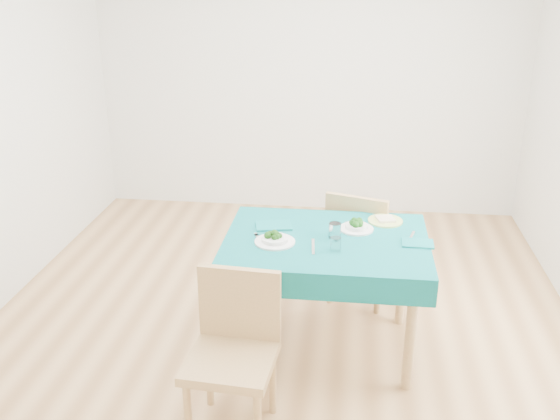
# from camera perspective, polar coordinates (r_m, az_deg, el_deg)

# --- Properties ---
(room_shell) EXTENTS (4.02, 4.52, 2.73)m
(room_shell) POSITION_cam_1_polar(r_m,az_deg,el_deg) (3.74, -0.00, 7.10)
(room_shell) COLOR #A07142
(room_shell) RESTS_ON ground
(table) EXTENTS (1.20, 0.91, 0.76)m
(table) POSITION_cam_1_polar(r_m,az_deg,el_deg) (3.90, 4.11, -7.72)
(table) COLOR #085A5C
(table) RESTS_ON ground
(chair_near) EXTENTS (0.47, 0.51, 1.08)m
(chair_near) POSITION_cam_1_polar(r_m,az_deg,el_deg) (3.16, -4.59, -11.93)
(chair_near) COLOR #A37E4C
(chair_near) RESTS_ON ground
(chair_far) EXTENTS (0.56, 0.58, 1.08)m
(chair_far) POSITION_cam_1_polar(r_m,az_deg,el_deg) (4.44, 7.68, -1.76)
(chair_far) COLOR #A37E4C
(chair_far) RESTS_ON ground
(bowl_near) EXTENTS (0.24, 0.24, 0.07)m
(bowl_near) POSITION_cam_1_polar(r_m,az_deg,el_deg) (3.65, -0.47, -2.49)
(bowl_near) COLOR white
(bowl_near) RESTS_ON table
(bowl_far) EXTENTS (0.21, 0.21, 0.06)m
(bowl_far) POSITION_cam_1_polar(r_m,az_deg,el_deg) (3.86, 7.00, -1.37)
(bowl_far) COLOR white
(bowl_far) RESTS_ON table
(fork_near) EXTENTS (0.09, 0.16, 0.00)m
(fork_near) POSITION_cam_1_polar(r_m,az_deg,el_deg) (3.70, -1.89, -2.73)
(fork_near) COLOR silver
(fork_near) RESTS_ON table
(knife_near) EXTENTS (0.03, 0.22, 0.00)m
(knife_near) POSITION_cam_1_polar(r_m,az_deg,el_deg) (3.62, 3.05, -3.35)
(knife_near) COLOR silver
(knife_near) RESTS_ON table
(fork_far) EXTENTS (0.03, 0.18, 0.00)m
(fork_far) POSITION_cam_1_polar(r_m,az_deg,el_deg) (3.88, 6.07, -1.69)
(fork_far) COLOR silver
(fork_far) RESTS_ON table
(knife_far) EXTENTS (0.07, 0.21, 0.00)m
(knife_far) POSITION_cam_1_polar(r_m,az_deg,el_deg) (3.81, 11.86, -2.51)
(knife_far) COLOR silver
(knife_far) RESTS_ON table
(napkin_near) EXTENTS (0.25, 0.20, 0.01)m
(napkin_near) POSITION_cam_1_polar(r_m,az_deg,el_deg) (3.88, -0.59, -1.45)
(napkin_near) COLOR #0C6466
(napkin_near) RESTS_ON table
(napkin_far) EXTENTS (0.19, 0.13, 0.01)m
(napkin_far) POSITION_cam_1_polar(r_m,az_deg,el_deg) (3.73, 12.48, -2.99)
(napkin_far) COLOR #0C6466
(napkin_far) RESTS_ON table
(tumbler_center) EXTENTS (0.07, 0.07, 0.09)m
(tumbler_center) POSITION_cam_1_polar(r_m,az_deg,el_deg) (3.73, 5.04, -1.88)
(tumbler_center) COLOR white
(tumbler_center) RESTS_ON table
(tumbler_side) EXTENTS (0.06, 0.06, 0.08)m
(tumbler_side) POSITION_cam_1_polar(r_m,az_deg,el_deg) (3.57, 5.11, -3.12)
(tumbler_side) COLOR white
(tumbler_side) RESTS_ON table
(side_plate) EXTENTS (0.22, 0.22, 0.01)m
(side_plate) POSITION_cam_1_polar(r_m,az_deg,el_deg) (4.02, 9.61, -0.98)
(side_plate) COLOR #C9DA6A
(side_plate) RESTS_ON table
(bread_slice) EXTENTS (0.13, 0.13, 0.02)m
(bread_slice) POSITION_cam_1_polar(r_m,az_deg,el_deg) (4.01, 9.62, -0.80)
(bread_slice) COLOR beige
(bread_slice) RESTS_ON side_plate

